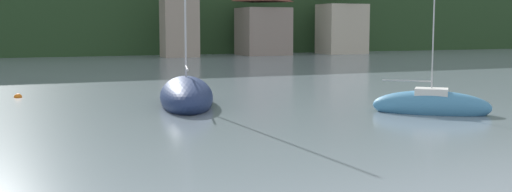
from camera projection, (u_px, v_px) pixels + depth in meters
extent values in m
ellipsoid|color=#264223|center=(251.00, 10.00, 138.47)|extent=(246.40, 43.04, 58.77)
cube|color=gray|center=(179.00, 25.00, 78.55)|extent=(4.45, 3.12, 8.25)
cube|color=gray|center=(263.00, 32.00, 84.52)|extent=(6.35, 5.61, 6.42)
cube|color=#BCB29E|center=(342.00, 29.00, 88.84)|extent=(6.19, 4.82, 7.07)
ellipsoid|color=navy|center=(186.00, 96.00, 30.65)|extent=(4.63, 8.62, 1.94)
cylinder|color=#B7B7BC|center=(185.00, 3.00, 30.14)|extent=(0.10, 0.10, 8.08)
cylinder|color=#ADADB2|center=(187.00, 68.00, 29.01)|extent=(0.86, 2.92, 0.09)
ellipsoid|color=teal|center=(431.00, 106.00, 27.73)|extent=(4.98, 4.63, 1.41)
cylinder|color=#B7B7BC|center=(433.00, 29.00, 27.35)|extent=(0.06, 0.06, 6.11)
cylinder|color=#ADADB2|center=(407.00, 81.00, 27.94)|extent=(1.69, 1.48, 0.06)
cube|color=silver|center=(431.00, 93.00, 27.66)|extent=(1.78, 1.74, 0.42)
sphere|color=orange|center=(18.00, 98.00, 33.94)|extent=(0.44, 0.44, 0.44)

